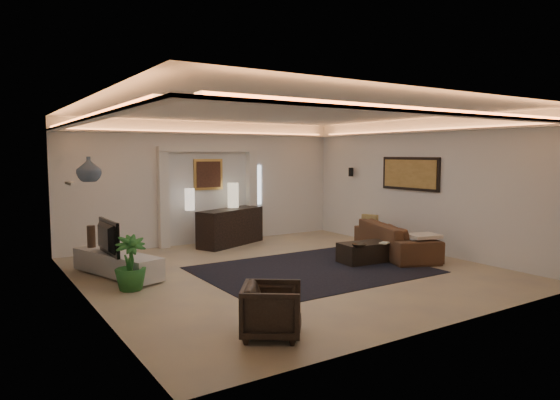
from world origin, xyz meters
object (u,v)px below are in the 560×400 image
sofa (395,239)px  coffee_table (365,252)px  armchair (272,310)px  console (231,228)px

sofa → coffee_table: sofa is taller
coffee_table → armchair: (-3.65, -2.39, 0.11)m
coffee_table → console: bearing=119.4°
sofa → coffee_table: bearing=120.1°
console → coffee_table: 3.43m
console → sofa: 3.80m
console → armchair: (-2.29, -5.53, -0.08)m
armchair → coffee_table: bearing=-21.1°
sofa → armchair: sofa is taller
sofa → coffee_table: 1.04m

